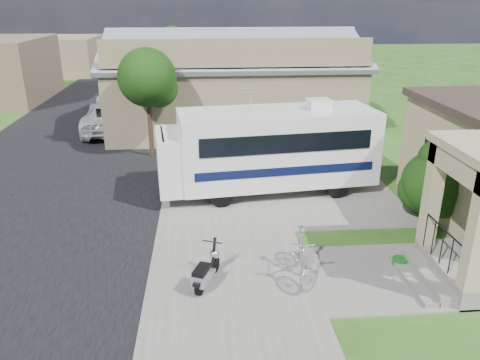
{
  "coord_description": "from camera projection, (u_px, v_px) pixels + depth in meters",
  "views": [
    {
      "loc": [
        -1.54,
        -10.54,
        6.39
      ],
      "look_at": [
        -0.5,
        2.5,
        1.3
      ],
      "focal_mm": 35.0,
      "sensor_mm": 36.0,
      "label": 1
    }
  ],
  "objects": [
    {
      "name": "garden_hose",
      "position": [
        400.0,
        263.0,
        11.94
      ],
      "size": [
        0.4,
        0.4,
        0.18
      ],
      "primitive_type": "cylinder",
      "color": "#125C16",
      "rests_on": "ground"
    },
    {
      "name": "ground",
      "position": [
        267.0,
        260.0,
        12.22
      ],
      "size": [
        120.0,
        120.0,
        0.0
      ],
      "primitive_type": "plane",
      "color": "#214813"
    },
    {
      "name": "scooter",
      "position": [
        206.0,
        271.0,
        10.94
      ],
      "size": [
        0.76,
        1.37,
        0.94
      ],
      "rotation": [
        0.0,
        0.0,
        -0.38
      ],
      "color": "black",
      "rests_on": "ground"
    },
    {
      "name": "bicycle",
      "position": [
        301.0,
        257.0,
        11.25
      ],
      "size": [
        0.81,
        2.0,
        1.17
      ],
      "primitive_type": "imported",
      "rotation": [
        0.0,
        0.0,
        -0.14
      ],
      "color": "#B0B1B9",
      "rests_on": "ground"
    },
    {
      "name": "motorhome",
      "position": [
        269.0,
        147.0,
        15.99
      ],
      "size": [
        7.61,
        3.16,
        3.79
      ],
      "rotation": [
        0.0,
        0.0,
        0.12
      ],
      "color": "silver",
      "rests_on": "ground"
    },
    {
      "name": "pickup_truck",
      "position": [
        112.0,
        115.0,
        23.98
      ],
      "size": [
        3.1,
        5.91,
        1.59
      ],
      "primitive_type": "imported",
      "rotation": [
        0.0,
        0.0,
        3.22
      ],
      "color": "silver",
      "rests_on": "ground"
    },
    {
      "name": "street_tree_c",
      "position": [
        174.0,
        43.0,
        36.88
      ],
      "size": [
        2.44,
        2.4,
        4.42
      ],
      "color": "black",
      "rests_on": "ground"
    },
    {
      "name": "street_slab",
      "position": [
        71.0,
        151.0,
        20.95
      ],
      "size": [
        9.0,
        80.0,
        0.02
      ],
      "primitive_type": "cube",
      "color": "black",
      "rests_on": "ground"
    },
    {
      "name": "warehouse",
      "position": [
        232.0,
        88.0,
        24.48
      ],
      "size": [
        12.5,
        8.4,
        5.04
      ],
      "color": "#806A50",
      "rests_on": "ground"
    },
    {
      "name": "street_tree_b",
      "position": [
        166.0,
        51.0,
        28.41
      ],
      "size": [
        2.44,
        2.4,
        4.73
      ],
      "color": "black",
      "rests_on": "ground"
    },
    {
      "name": "driveway_slab",
      "position": [
        292.0,
        192.0,
        16.5
      ],
      "size": [
        7.0,
        6.0,
        0.05
      ],
      "primitive_type": "cube",
      "color": "#64615A",
      "rests_on": "ground"
    },
    {
      "name": "sidewalk_slab",
      "position": [
        216.0,
        147.0,
        21.42
      ],
      "size": [
        4.0,
        80.0,
        0.06
      ],
      "primitive_type": "cube",
      "color": "#64615A",
      "rests_on": "ground"
    },
    {
      "name": "street_tree_a",
      "position": [
        150.0,
        80.0,
        19.18
      ],
      "size": [
        2.44,
        2.4,
        4.58
      ],
      "color": "black",
      "rests_on": "ground"
    },
    {
      "name": "shrub",
      "position": [
        436.0,
        180.0,
        13.95
      ],
      "size": [
        2.13,
        2.04,
        2.62
      ],
      "color": "black",
      "rests_on": "ground"
    },
    {
      "name": "van",
      "position": [
        122.0,
        92.0,
        29.94
      ],
      "size": [
        2.48,
        5.66,
        1.62
      ],
      "primitive_type": "imported",
      "rotation": [
        0.0,
        0.0,
        -0.04
      ],
      "color": "silver",
      "rests_on": "ground"
    },
    {
      "name": "walk_slab",
      "position": [
        393.0,
        275.0,
        11.5
      ],
      "size": [
        4.0,
        3.0,
        0.05
      ],
      "primitive_type": "cube",
      "color": "#64615A",
      "rests_on": "ground"
    },
    {
      "name": "distant_bldg_near",
      "position": [
        52.0,
        55.0,
        42.12
      ],
      "size": [
        8.0,
        7.0,
        3.2
      ],
      "primitive_type": "cube",
      "color": "#806A50",
      "rests_on": "ground"
    }
  ]
}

